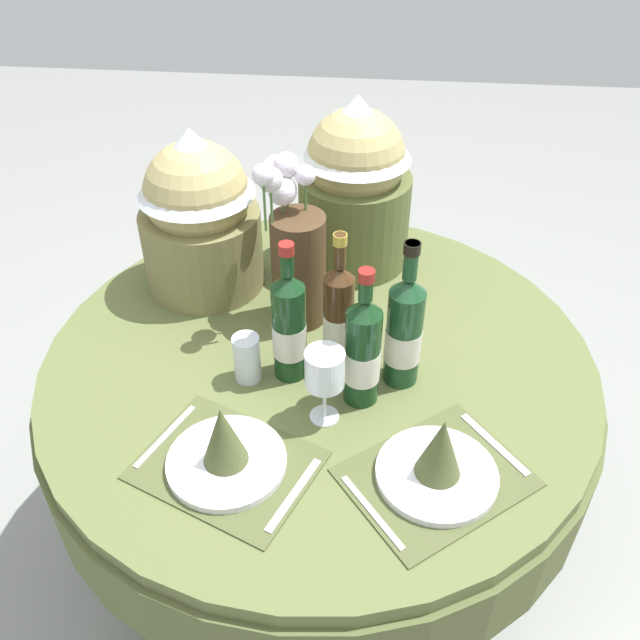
{
  "coord_description": "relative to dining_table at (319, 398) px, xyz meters",
  "views": [
    {
      "loc": [
        0.12,
        -1.22,
        1.81
      ],
      "look_at": [
        0.0,
        0.03,
        0.81
      ],
      "focal_mm": 38.6,
      "sensor_mm": 36.0,
      "label": 1
    }
  ],
  "objects": [
    {
      "name": "ground",
      "position": [
        0.0,
        0.0,
        -0.58
      ],
      "size": [
        8.0,
        8.0,
        0.0
      ],
      "primitive_type": "plane",
      "color": "gray"
    },
    {
      "name": "place_setting_right",
      "position": [
        0.27,
        -0.34,
        0.19
      ],
      "size": [
        0.43,
        0.41,
        0.16
      ],
      "color": "#4E562F",
      "rests_on": "dining_table"
    },
    {
      "name": "wine_bottle_centre",
      "position": [
        0.05,
        -0.02,
        0.28
      ],
      "size": [
        0.07,
        0.07,
        0.35
      ],
      "color": "#422814",
      "rests_on": "dining_table"
    },
    {
      "name": "tumbler_near_right",
      "position": [
        -0.15,
        -0.09,
        0.2
      ],
      "size": [
        0.06,
        0.06,
        0.12
      ],
      "primitive_type": "cylinder",
      "color": "silver",
      "rests_on": "dining_table"
    },
    {
      "name": "gift_tub_back_left",
      "position": [
        -0.33,
        0.27,
        0.38
      ],
      "size": [
        0.31,
        0.31,
        0.44
      ],
      "color": "olive",
      "rests_on": "dining_table"
    },
    {
      "name": "wine_glass_right",
      "position": [
        0.03,
        -0.2,
        0.28
      ],
      "size": [
        0.08,
        0.08,
        0.18
      ],
      "color": "silver",
      "rests_on": "dining_table"
    },
    {
      "name": "flower_vase",
      "position": [
        -0.07,
        0.15,
        0.33
      ],
      "size": [
        0.16,
        0.22,
        0.45
      ],
      "color": "#47331E",
      "rests_on": "dining_table"
    },
    {
      "name": "wine_bottle_left",
      "position": [
        0.19,
        -0.06,
        0.28
      ],
      "size": [
        0.08,
        0.08,
        0.36
      ],
      "color": "#194223",
      "rests_on": "dining_table"
    },
    {
      "name": "place_setting_left",
      "position": [
        -0.15,
        -0.35,
        0.19
      ],
      "size": [
        0.41,
        0.37,
        0.16
      ],
      "color": "#4E562F",
      "rests_on": "dining_table"
    },
    {
      "name": "wine_bottle_rear",
      "position": [
        0.11,
        -0.13,
        0.28
      ],
      "size": [
        0.08,
        0.08,
        0.34
      ],
      "color": "#143819",
      "rests_on": "dining_table"
    },
    {
      "name": "gift_tub_back_centre",
      "position": [
        0.05,
        0.42,
        0.4
      ],
      "size": [
        0.3,
        0.3,
        0.48
      ],
      "color": "#566033",
      "rests_on": "dining_table"
    },
    {
      "name": "wine_bottle_right",
      "position": [
        -0.06,
        -0.07,
        0.28
      ],
      "size": [
        0.08,
        0.08,
        0.35
      ],
      "color": "#143819",
      "rests_on": "dining_table"
    },
    {
      "name": "dining_table",
      "position": [
        0.0,
        0.0,
        0.0
      ],
      "size": [
        1.33,
        1.33,
        0.73
      ],
      "color": "#5B6638",
      "rests_on": "ground"
    }
  ]
}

